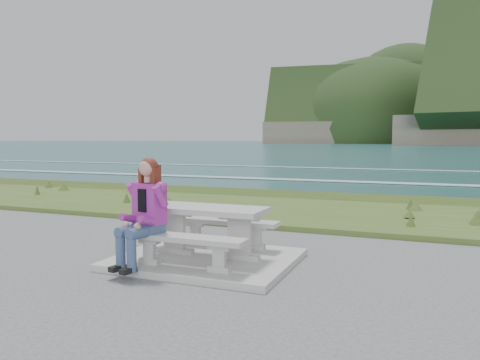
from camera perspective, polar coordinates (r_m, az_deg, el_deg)
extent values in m
cube|color=#9B9B96|center=(7.16, -4.14, -9.62)|extent=(2.60, 2.10, 0.10)
cube|color=#9B9B96|center=(7.38, -7.95, -8.48)|extent=(0.62, 0.12, 0.08)
cube|color=#9B9B96|center=(7.32, -7.98, -6.24)|extent=(0.34, 0.09, 0.51)
cube|color=#9B9B96|center=(7.27, -8.01, -3.95)|extent=(0.62, 0.12, 0.08)
cube|color=#9B9B96|center=(6.92, -0.08, -9.35)|extent=(0.62, 0.12, 0.08)
cube|color=#9B9B96|center=(6.85, -0.08, -6.96)|extent=(0.34, 0.09, 0.51)
cube|color=#9B9B96|center=(6.80, -0.08, -4.53)|extent=(0.62, 0.12, 0.08)
cube|color=#9B9B96|center=(7.01, -4.18, -3.60)|extent=(1.80, 0.75, 0.08)
cube|color=#9B9B96|center=(6.81, -10.94, -9.69)|extent=(0.30, 0.12, 0.08)
cube|color=#9B9B96|center=(6.77, -10.96, -8.46)|extent=(0.17, 0.09, 0.22)
cube|color=#9B9B96|center=(6.74, -10.98, -7.22)|extent=(0.30, 0.12, 0.08)
cube|color=#9B9B96|center=(6.30, -2.52, -10.80)|extent=(0.30, 0.12, 0.08)
cube|color=#9B9B96|center=(6.26, -2.53, -9.48)|extent=(0.17, 0.09, 0.22)
cube|color=#9B9B96|center=(6.23, -2.53, -8.15)|extent=(0.30, 0.12, 0.08)
cube|color=#9B9B96|center=(6.45, -6.94, -7.04)|extent=(1.80, 0.35, 0.07)
cube|color=#9B9B96|center=(7.98, -5.42, -7.43)|extent=(0.30, 0.12, 0.08)
cube|color=#9B9B96|center=(7.95, -5.43, -6.38)|extent=(0.17, 0.09, 0.22)
cube|color=#9B9B96|center=(7.92, -5.43, -5.31)|extent=(0.30, 0.12, 0.08)
cube|color=#9B9B96|center=(7.56, 1.94, -8.13)|extent=(0.30, 0.12, 0.08)
cube|color=#9B9B96|center=(7.52, 1.95, -7.01)|extent=(0.17, 0.09, 0.22)
cube|color=#9B9B96|center=(7.49, 1.95, -5.89)|extent=(0.30, 0.12, 0.08)
cube|color=#9B9B96|center=(7.68, -1.85, -5.06)|extent=(1.80, 0.35, 0.07)
cube|color=#354F1D|center=(11.77, 6.69, -4.10)|extent=(160.00, 4.50, 0.22)
cube|color=#64584B|center=(14.56, 9.73, -2.39)|extent=(160.00, 0.80, 2.20)
plane|color=#1D4E52|center=(436.24, 21.72, 4.17)|extent=(1600.00, 1600.00, 0.00)
cube|color=white|center=(20.76, 13.28, -5.11)|extent=(220.00, 3.00, 0.06)
cube|color=white|center=(28.60, 15.74, -2.41)|extent=(220.00, 2.00, 0.06)
cube|color=white|center=(40.49, 17.63, -0.33)|extent=(220.00, 1.40, 0.06)
cube|color=white|center=(58.40, 19.01, 1.20)|extent=(220.00, 1.00, 0.06)
cube|color=#64584B|center=(448.32, 16.63, 5.48)|extent=(201.55, 149.04, 18.00)
ellipsoid|color=black|center=(448.36, 16.64, 5.86)|extent=(211.86, 162.91, 131.92)
cube|color=#334A72|center=(6.60, -12.50, -7.97)|extent=(0.56, 0.83, 0.58)
cube|color=#9B2793|center=(6.67, -11.00, -2.80)|extent=(0.49, 0.34, 0.57)
sphere|color=tan|center=(6.60, -11.20, 1.45)|extent=(0.24, 0.24, 0.24)
sphere|color=#551F13|center=(6.62, -11.04, 1.55)|extent=(0.26, 0.26, 0.26)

